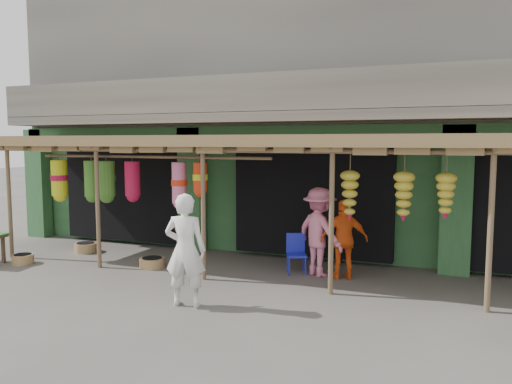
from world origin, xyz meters
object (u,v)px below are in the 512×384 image
at_px(person_vendor, 344,240).
at_px(person_shopper, 320,232).
at_px(person_front, 185,250).
at_px(blue_chair, 296,251).

bearing_deg(person_vendor, person_shopper, -29.18).
bearing_deg(person_front, person_vendor, -141.61).
xyz_separation_m(blue_chair, person_vendor, (1.00, -0.09, 0.33)).
bearing_deg(person_shopper, person_vendor, -157.40).
relative_size(person_front, person_shopper, 1.05).
height_order(blue_chair, person_front, person_front).
height_order(person_front, person_shopper, person_front).
relative_size(blue_chair, person_front, 0.44).
xyz_separation_m(person_front, person_vendor, (2.05, 2.54, -0.14)).
height_order(person_front, person_vendor, person_front).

